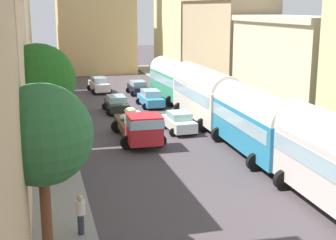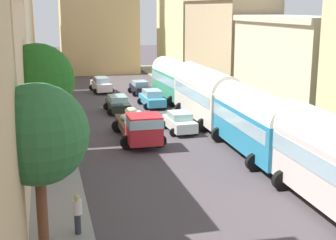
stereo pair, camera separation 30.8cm
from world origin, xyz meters
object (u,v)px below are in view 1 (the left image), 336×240
at_px(car_4, 138,88).
at_px(pedestrian_1, 49,113).
at_px(car_2, 179,122).
at_px(car_1, 99,85).
at_px(cargo_truck_0, 139,126).
at_px(pedestrian_3, 53,105).
at_px(pedestrian_0, 80,213).
at_px(pedestrian_2, 58,132).
at_px(car_0, 117,104).
at_px(car_3, 151,98).
at_px(parked_bus_3, 174,79).
at_px(parked_bus_1, 253,119).
at_px(parked_bus_2, 205,92).

xyz_separation_m(car_4, pedestrian_1, (-9.30, -11.64, 0.29)).
bearing_deg(car_2, car_1, 100.60).
relative_size(cargo_truck_0, pedestrian_3, 4.18).
bearing_deg(car_4, pedestrian_0, -105.52).
relative_size(pedestrian_1, pedestrian_2, 0.95).
xyz_separation_m(pedestrian_1, pedestrian_3, (0.43, 2.97, 0.01)).
bearing_deg(car_0, car_2, -67.37).
distance_m(car_3, car_4, 6.58).
relative_size(cargo_truck_0, car_4, 2.02).
bearing_deg(car_3, pedestrian_2, -127.35).
bearing_deg(pedestrian_0, parked_bus_3, 67.13).
height_order(pedestrian_1, pedestrian_2, pedestrian_2).
bearing_deg(pedestrian_1, parked_bus_1, -42.19).
relative_size(pedestrian_0, pedestrian_1, 1.00).
bearing_deg(cargo_truck_0, car_3, 73.50).
bearing_deg(pedestrian_3, car_2, -40.66).
bearing_deg(parked_bus_2, pedestrian_3, 157.49).
bearing_deg(pedestrian_3, parked_bus_3, 20.32).
distance_m(car_1, car_4, 4.53).
distance_m(parked_bus_1, car_0, 15.63).
bearing_deg(pedestrian_1, car_2, -26.11).
height_order(car_2, car_3, car_3).
distance_m(cargo_truck_0, car_0, 10.05).
relative_size(pedestrian_2, pedestrian_3, 1.05).
distance_m(car_0, car_1, 10.70).
bearing_deg(car_3, car_4, 88.48).
relative_size(car_4, pedestrian_3, 2.07).
xyz_separation_m(cargo_truck_0, car_4, (3.61, 18.19, -0.45)).
bearing_deg(parked_bus_2, car_0, 139.35).
bearing_deg(parked_bus_1, pedestrian_0, -142.57).
bearing_deg(pedestrian_2, parked_bus_3, 49.76).
bearing_deg(pedestrian_3, parked_bus_2, -22.51).
height_order(parked_bus_1, car_0, parked_bus_1).
distance_m(cargo_truck_0, pedestrian_3, 10.87).
relative_size(parked_bus_2, car_0, 2.45).
bearing_deg(parked_bus_2, car_1, 111.62).
xyz_separation_m(cargo_truck_0, car_2, (3.37, 2.11, -0.42)).
height_order(car_1, pedestrian_2, pedestrian_2).
bearing_deg(cargo_truck_0, parked_bus_1, -34.31).
bearing_deg(pedestrian_3, pedestrian_0, -89.34).
xyz_separation_m(car_3, car_4, (0.17, 6.57, -0.06)).
distance_m(car_4, pedestrian_2, 20.14).
height_order(car_2, pedestrian_1, pedestrian_1).
bearing_deg(car_3, car_1, 111.30).
distance_m(parked_bus_2, car_4, 13.77).
relative_size(parked_bus_3, car_1, 1.92).
height_order(parked_bus_2, car_3, parked_bus_2).
bearing_deg(pedestrian_3, parked_bus_1, -50.18).
height_order(parked_bus_3, car_0, parked_bus_3).
height_order(car_1, pedestrian_0, pedestrian_0).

